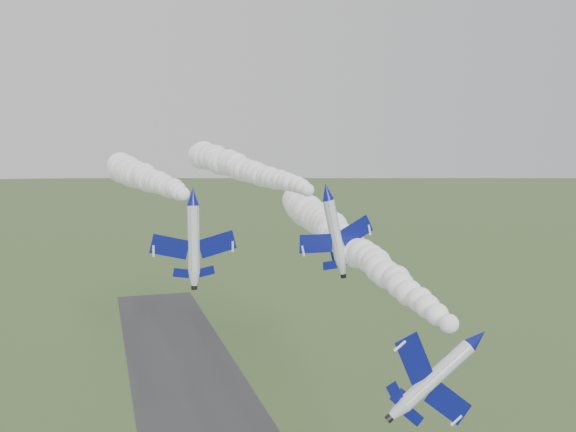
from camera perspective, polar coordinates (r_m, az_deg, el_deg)
The scene contains 6 objects.
jet_lead at distance 56.90m, azimuth 16.54°, elevation -10.39°, with size 5.78×11.18×7.38m.
smoke_trail_jet_lead at distance 90.22m, azimuth 5.12°, elevation -2.20°, with size 5.87×70.83×5.87m, color white, non-canonical shape.
jet_pair_left at distance 78.34m, azimuth -8.44°, elevation 1.75°, with size 10.53×12.59×3.09m.
smoke_trail_jet_pair_left at distance 111.45m, azimuth -12.66°, elevation 3.37°, with size 5.61×62.21×5.61m, color white, non-canonical shape.
jet_pair_right at distance 81.76m, azimuth 3.50°, elevation 2.19°, with size 10.51×12.78×3.71m.
smoke_trail_jet_pair_right at distance 111.36m, azimuth -3.97°, elevation 4.27°, with size 5.59×58.72×5.59m, color white, non-canonical shape.
Camera 1 is at (-17.34, -55.21, 49.65)m, focal length 40.00 mm.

